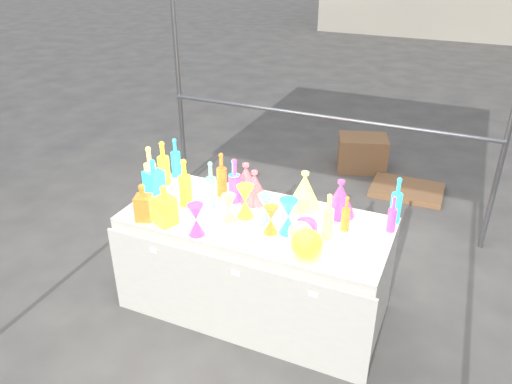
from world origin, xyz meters
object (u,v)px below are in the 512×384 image
at_px(cardboard_box_closed, 362,153).
at_px(bottle_0, 163,163).
at_px(globe_0, 307,245).
at_px(lampshade_0, 254,187).
at_px(display_table, 255,264).
at_px(decanter_0, 165,205).
at_px(hourglass_0, 271,220).

relative_size(cardboard_box_closed, bottle_0, 1.57).
relative_size(globe_0, lampshade_0, 0.79).
bearing_deg(globe_0, display_table, 149.11).
bearing_deg(decanter_0, lampshade_0, 72.55).
bearing_deg(bottle_0, globe_0, -20.18).
bearing_deg(bottle_0, cardboard_box_closed, 67.83).
xyz_separation_m(decanter_0, hourglass_0, (0.67, 0.18, -0.05)).
bearing_deg(globe_0, lampshade_0, 138.73).
bearing_deg(bottle_0, display_table, -13.79).
bearing_deg(lampshade_0, bottle_0, 176.05).
xyz_separation_m(decanter_0, lampshade_0, (0.41, 0.51, -0.02)).
relative_size(bottle_0, decanter_0, 1.22).
bearing_deg(bottle_0, hourglass_0, -17.89).
xyz_separation_m(cardboard_box_closed, bottle_0, (-1.01, -2.47, 0.73)).
distance_m(cardboard_box_closed, hourglass_0, 2.87).
height_order(bottle_0, decanter_0, bottle_0).
bearing_deg(cardboard_box_closed, bottle_0, -129.37).
relative_size(cardboard_box_closed, globe_0, 2.84).
bearing_deg(hourglass_0, cardboard_box_closed, 90.01).
bearing_deg(decanter_0, hourglass_0, 36.04).
height_order(display_table, globe_0, globe_0).
bearing_deg(hourglass_0, display_table, 143.63).
xyz_separation_m(globe_0, lampshade_0, (-0.55, 0.49, 0.04)).
relative_size(decanter_0, hourglass_0, 1.50).
relative_size(cardboard_box_closed, decanter_0, 1.91).
distance_m(bottle_0, globe_0, 1.39).
xyz_separation_m(display_table, bottle_0, (-0.85, 0.21, 0.55)).
distance_m(decanter_0, hourglass_0, 0.70).
bearing_deg(lampshade_0, hourglass_0, -56.38).
relative_size(display_table, hourglass_0, 9.73).
bearing_deg(display_table, globe_0, -30.89).
height_order(decanter_0, hourglass_0, decanter_0).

